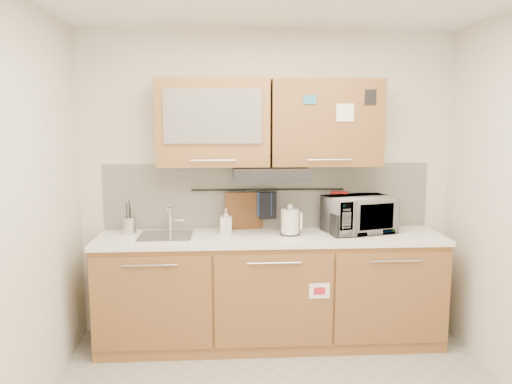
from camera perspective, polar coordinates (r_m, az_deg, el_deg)
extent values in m
plane|color=silver|center=(4.32, 1.33, 0.89)|extent=(3.20, 0.00, 3.20)
plane|color=silver|center=(3.09, -27.10, -3.01)|extent=(0.00, 3.00, 3.00)
cube|color=#986136|center=(4.23, 1.64, -11.26)|extent=(2.80, 0.60, 0.88)
cube|color=black|center=(4.38, 1.62, -16.08)|extent=(2.80, 0.54, 0.10)
cube|color=brown|center=(3.96, -11.85, -12.41)|extent=(0.91, 0.02, 0.74)
cylinder|color=silver|center=(3.83, -12.05, -8.20)|extent=(0.41, 0.01, 0.01)
cube|color=brown|center=(3.93, 2.06, -12.37)|extent=(0.91, 0.02, 0.74)
cylinder|color=silver|center=(3.81, 2.12, -8.13)|extent=(0.41, 0.01, 0.01)
cube|color=brown|center=(4.12, 15.36, -11.66)|extent=(0.91, 0.02, 0.74)
cylinder|color=silver|center=(4.01, 15.64, -7.61)|extent=(0.41, 0.01, 0.01)
cube|color=white|center=(4.09, 1.68, -5.23)|extent=(2.82, 0.62, 0.04)
cube|color=silver|center=(4.33, 1.34, -0.44)|extent=(2.80, 0.02, 0.56)
cube|color=#986136|center=(4.10, -4.92, 7.89)|extent=(0.90, 0.35, 0.70)
cube|color=silver|center=(3.91, -4.99, 8.60)|extent=(0.76, 0.02, 0.42)
cube|color=brown|center=(4.18, 7.91, 7.85)|extent=(0.90, 0.35, 0.70)
cube|color=white|center=(4.03, 10.14, 8.92)|extent=(0.14, 0.00, 0.14)
cube|color=black|center=(4.06, 1.63, 2.12)|extent=(0.60, 0.46, 0.10)
cube|color=silver|center=(4.11, -10.26, -5.08)|extent=(0.42, 0.40, 0.03)
cylinder|color=silver|center=(4.24, -9.79, -2.94)|extent=(0.03, 0.03, 0.24)
cylinder|color=silver|center=(4.14, -9.94, -1.80)|extent=(0.02, 0.18, 0.02)
cylinder|color=black|center=(4.28, 1.38, 0.27)|extent=(1.30, 0.02, 0.02)
cylinder|color=#BCBCC1|center=(4.26, -14.26, -3.73)|extent=(0.13, 0.13, 0.14)
cylinder|color=black|center=(4.26, -14.51, -2.91)|extent=(0.01, 0.01, 0.26)
cylinder|color=black|center=(4.23, -14.13, -3.16)|extent=(0.01, 0.01, 0.23)
cylinder|color=black|center=(4.26, -14.25, -2.76)|extent=(0.01, 0.01, 0.28)
cylinder|color=black|center=(4.23, -14.51, -3.35)|extent=(0.01, 0.01, 0.20)
cylinder|color=silver|center=(4.09, 3.90, -3.43)|extent=(0.17, 0.17, 0.21)
sphere|color=silver|center=(4.07, 3.91, -1.69)|extent=(0.05, 0.05, 0.05)
cube|color=silver|center=(4.09, 5.19, -3.32)|extent=(0.02, 0.03, 0.14)
cylinder|color=black|center=(4.11, 3.88, -4.78)|extent=(0.17, 0.17, 0.01)
cube|color=black|center=(4.11, 10.33, -3.73)|extent=(0.26, 0.18, 0.18)
cube|color=black|center=(4.08, 9.81, -2.63)|extent=(0.08, 0.11, 0.01)
cube|color=black|center=(4.11, 10.91, -2.57)|extent=(0.08, 0.11, 0.01)
imported|color=#999999|center=(4.26, 11.68, -2.51)|extent=(0.63, 0.51, 0.30)
imported|color=#999999|center=(4.13, -3.44, -3.35)|extent=(0.10, 0.10, 0.21)
cube|color=brown|center=(4.29, -1.39, -2.73)|extent=(0.33, 0.08, 0.41)
cube|color=navy|center=(4.28, 0.97, -1.38)|extent=(0.12, 0.03, 0.20)
cube|color=black|center=(4.29, 1.33, -1.55)|extent=(0.15, 0.07, 0.23)
cube|color=#B21719|center=(4.38, 9.51, -1.08)|extent=(0.14, 0.07, 0.17)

